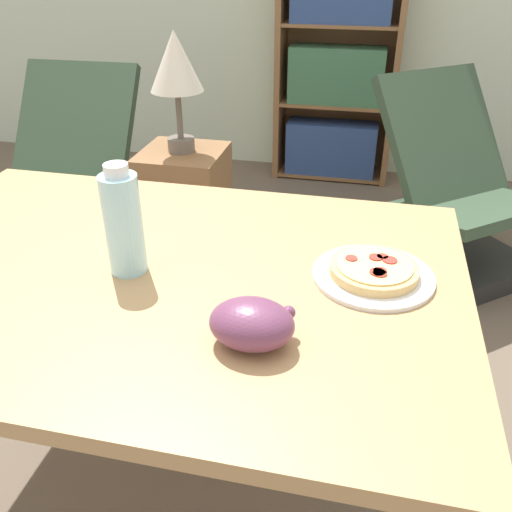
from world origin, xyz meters
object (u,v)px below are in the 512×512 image
side_table (187,219)px  table_lamp (176,67)px  pizza_on_plate (374,272)px  grape_bunch (252,323)px  lounge_chair_far (455,213)px  lounge_chair_near (69,199)px  bookshelf (337,71)px  drink_bottle (124,223)px

side_table → table_lamp: bearing=90.0°
pizza_on_plate → grape_bunch: grape_bunch is taller
lounge_chair_far → table_lamp: bearing=159.3°
pizza_on_plate → table_lamp: bearing=127.4°
lounge_chair_near → bookshelf: bearing=47.4°
grape_bunch → side_table: size_ratio=0.24×
bookshelf → table_lamp: bookshelf is taller
grape_bunch → lounge_chair_near: size_ratio=0.17×
side_table → table_lamp: table_lamp is taller
pizza_on_plate → lounge_chair_far: bearing=75.2°
side_table → lounge_chair_near: bearing=167.7°
grape_bunch → bookshelf: (-0.10, 2.79, -0.13)m
grape_bunch → side_table: 1.53m
side_table → bookshelf: bearing=71.1°
drink_bottle → lounge_chair_near: drink_bottle is taller
grape_bunch → lounge_chair_far: size_ratio=0.16×
drink_bottle → lounge_chair_near: size_ratio=0.27×
lounge_chair_near → side_table: (0.66, -0.15, 0.03)m
drink_bottle → side_table: size_ratio=0.38×
lounge_chair_far → bookshelf: 1.33m
grape_bunch → lounge_chair_near: lounge_chair_near is taller
pizza_on_plate → lounge_chair_far: (0.38, 1.45, -0.50)m
drink_bottle → lounge_chair_near: 1.70m
table_lamp → pizza_on_plate: bearing=-52.6°
table_lamp → drink_bottle: bearing=-75.7°
pizza_on_plate → side_table: size_ratio=0.40×
lounge_chair_near → grape_bunch: bearing=-50.3°
lounge_chair_far → lounge_chair_near: bearing=148.5°
grape_bunch → lounge_chair_far: (0.59, 1.71, -0.53)m
grape_bunch → lounge_chair_far: bearing=71.1°
lounge_chair_near → bookshelf: bookshelf is taller
bookshelf → side_table: bookshelf is taller
drink_bottle → side_table: 1.30m
grape_bunch → lounge_chair_near: bearing=130.9°
lounge_chair_far → bookshelf: bookshelf is taller
table_lamp → lounge_chair_near: bearing=167.7°
drink_bottle → bookshelf: bearing=85.2°
grape_bunch → lounge_chair_near: (-1.26, 1.46, -0.53)m
drink_bottle → table_lamp: table_lamp is taller
lounge_chair_near → bookshelf: size_ratio=0.61×
pizza_on_plate → drink_bottle: (-0.51, -0.08, 0.10)m
pizza_on_plate → table_lamp: (-0.80, 1.05, 0.18)m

